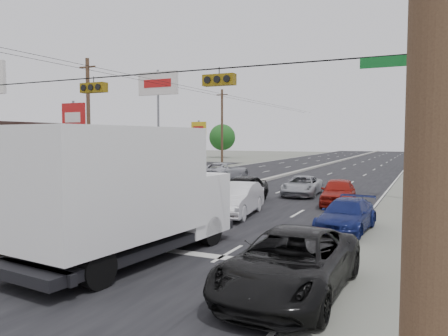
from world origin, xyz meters
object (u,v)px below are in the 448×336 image
(pole_sign_billboard, at_px, (158,90))
(oncoming_far, at_px, (225,171))
(queue_car_e, at_px, (338,192))
(utility_pole_right_c, at_px, (431,124))
(pole_sign_far, at_px, (199,132))
(black_suv, at_px, (290,263))
(tan_sedan, at_px, (32,234))
(queue_car_c, at_px, (302,186))
(box_truck, at_px, (127,193))
(pole_sign_mid, at_px, (74,122))
(utility_pole_left_b, at_px, (89,120))
(utility_pole_left_c, at_px, (222,127))
(oncoming_near, at_px, (151,184))
(red_sedan, at_px, (187,208))
(utility_pole_right_b, at_px, (432,112))
(queue_car_a, at_px, (242,189))
(queue_car_b, at_px, (236,200))
(queue_car_d, at_px, (347,216))
(tree_left_far, at_px, (222,137))

(pole_sign_billboard, height_order, oncoming_far, pole_sign_billboard)
(queue_car_e, bearing_deg, utility_pole_right_c, 74.80)
(pole_sign_far, relative_size, black_suv, 1.13)
(tan_sedan, xyz_separation_m, queue_car_c, (3.86, 17.30, -0.08))
(box_truck, bearing_deg, queue_car_e, 80.04)
(utility_pole_right_c, height_order, pole_sign_mid, utility_pole_right_c)
(utility_pole_left_b, xyz_separation_m, black_suv, (22.10, -17.58, -4.37))
(utility_pole_left_c, height_order, oncoming_near, utility_pole_left_c)
(utility_pole_left_b, bearing_deg, pole_sign_mid, 146.31)
(red_sedan, relative_size, queue_car_c, 0.85)
(pole_sign_mid, bearing_deg, utility_pole_right_b, -5.81)
(tan_sedan, distance_m, red_sedan, 6.93)
(tan_sedan, distance_m, queue_car_a, 13.02)
(queue_car_b, height_order, queue_car_c, queue_car_b)
(pole_sign_billboard, distance_m, oncoming_far, 15.06)
(pole_sign_far, relative_size, queue_car_e, 1.40)
(tan_sedan, relative_size, queue_car_e, 1.12)
(box_truck, relative_size, queue_car_d, 1.89)
(tree_left_far, bearing_deg, utility_pole_left_c, -64.59)
(queue_car_b, bearing_deg, queue_car_c, 76.72)
(utility_pole_right_c, distance_m, tree_left_far, 39.90)
(queue_car_d, height_order, queue_car_e, queue_car_e)
(oncoming_near, bearing_deg, queue_car_e, -176.80)
(tree_left_far, relative_size, queue_car_c, 1.38)
(tree_left_far, height_order, box_truck, tree_left_far)
(utility_pole_left_c, distance_m, queue_car_b, 37.95)
(tan_sedan, height_order, oncoming_far, oncoming_far)
(queue_car_a, relative_size, queue_car_b, 0.96)
(utility_pole_left_c, height_order, queue_car_c, utility_pole_left_c)
(utility_pole_left_c, height_order, black_suv, utility_pole_left_c)
(utility_pole_left_c, relative_size, box_truck, 1.24)
(utility_pole_right_c, xyz_separation_m, red_sedan, (-9.50, -36.03, -4.48))
(pole_sign_billboard, height_order, box_truck, pole_sign_billboard)
(tan_sedan, bearing_deg, queue_car_e, 68.36)
(pole_sign_far, height_order, box_truck, pole_sign_far)
(utility_pole_right_c, relative_size, box_truck, 1.24)
(tan_sedan, bearing_deg, utility_pole_right_b, 61.53)
(pole_sign_billboard, relative_size, queue_car_a, 2.44)
(utility_pole_left_b, xyz_separation_m, tan_sedan, (13.90, -17.77, -4.41))
(utility_pole_left_c, height_order, utility_pole_right_c, same)
(utility_pole_left_b, relative_size, pole_sign_mid, 1.43)
(black_suv, xyz_separation_m, queue_car_d, (0.00, 7.59, -0.12))
(tree_left_far, bearing_deg, utility_pole_right_c, -30.10)
(utility_pole_left_b, distance_m, tan_sedan, 22.99)
(utility_pole_left_b, bearing_deg, pole_sign_billboard, 98.75)
(queue_car_e, bearing_deg, black_suv, -90.21)
(tan_sedan, xyz_separation_m, oncoming_near, (-5.01, 13.58, 0.03))
(red_sedan, bearing_deg, box_truck, -81.04)
(utility_pole_left_b, xyz_separation_m, box_truck, (16.86, -16.86, -3.07))
(utility_pole_right_b, bearing_deg, utility_pole_right_c, 90.00)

